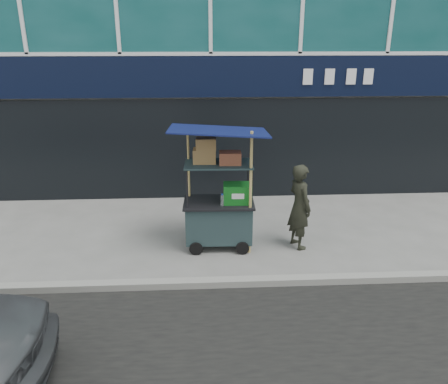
{
  "coord_description": "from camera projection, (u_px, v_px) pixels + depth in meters",
  "views": [
    {
      "loc": [
        -0.25,
        -6.27,
        3.8
      ],
      "look_at": [
        0.15,
        1.2,
        1.1
      ],
      "focal_mm": 35.0,
      "sensor_mm": 36.0,
      "label": 1
    }
  ],
  "objects": [
    {
      "name": "ground",
      "position": [
        219.0,
        279.0,
        7.2
      ],
      "size": [
        80.0,
        80.0,
        0.0
      ],
      "primitive_type": "plane",
      "color": "slate",
      "rests_on": "ground"
    },
    {
      "name": "vendor_man",
      "position": [
        299.0,
        206.0,
        8.06
      ],
      "size": [
        0.57,
        0.69,
        1.62
      ],
      "primitive_type": "imported",
      "rotation": [
        0.0,
        0.0,
        1.92
      ],
      "color": "black",
      "rests_on": "ground"
    },
    {
      "name": "curb",
      "position": [
        219.0,
        283.0,
        6.99
      ],
      "size": [
        80.0,
        0.18,
        0.12
      ],
      "primitive_type": "cube",
      "color": "gray",
      "rests_on": "ground"
    },
    {
      "name": "vendor_cart",
      "position": [
        220.0,
        206.0,
        8.08
      ],
      "size": [
        1.75,
        1.26,
        2.33
      ],
      "rotation": [
        0.0,
        0.0,
        -0.03
      ],
      "color": "#1C2E2F",
      "rests_on": "ground"
    }
  ]
}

